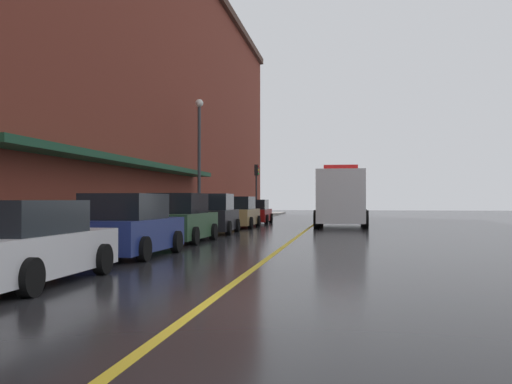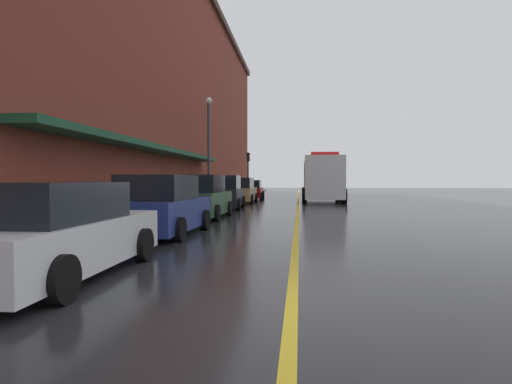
{
  "view_description": "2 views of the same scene",
  "coord_description": "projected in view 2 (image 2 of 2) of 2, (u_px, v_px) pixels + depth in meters",
  "views": [
    {
      "loc": [
        2.09,
        -8.67,
        1.55
      ],
      "look_at": [
        -2.8,
        23.1,
        1.98
      ],
      "focal_mm": 41.72,
      "sensor_mm": 36.0,
      "label": 1
    },
    {
      "loc": [
        0.1,
        -4.95,
        1.58
      ],
      "look_at": [
        -2.72,
        22.45,
        0.8
      ],
      "focal_mm": 29.87,
      "sensor_mm": 36.0,
      "label": 2
    }
  ],
  "objects": [
    {
      "name": "parked_car_3",
      "position": [
        225.0,
        193.0,
        23.32
      ],
      "size": [
        2.1,
        4.25,
        1.83
      ],
      "rotation": [
        0.0,
        0.0,
        1.61
      ],
      "color": "black",
      "rests_on": "ground"
    },
    {
      "name": "parked_car_4",
      "position": [
        241.0,
        191.0,
        29.22
      ],
      "size": [
        2.01,
        4.28,
        1.74
      ],
      "rotation": [
        0.0,
        0.0,
        1.56
      ],
      "color": "#A5844C",
      "rests_on": "ground"
    },
    {
      "name": "parked_car_1",
      "position": [
        161.0,
        207.0,
        12.25
      ],
      "size": [
        2.19,
        4.36,
        1.72
      ],
      "rotation": [
        0.0,
        0.0,
        1.55
      ],
      "color": "navy",
      "rests_on": "ground"
    },
    {
      "name": "lane_center_stripe",
      "position": [
        298.0,
        202.0,
        29.84
      ],
      "size": [
        0.16,
        70.0,
        0.01
      ],
      "primitive_type": "cube",
      "color": "gold",
      "rests_on": "ground"
    },
    {
      "name": "parked_car_2",
      "position": [
        201.0,
        198.0,
        17.68
      ],
      "size": [
        2.1,
        4.36,
        1.79
      ],
      "rotation": [
        0.0,
        0.0,
        1.55
      ],
      "color": "#2D5133",
      "rests_on": "ground"
    },
    {
      "name": "box_truck",
      "position": [
        322.0,
        179.0,
        30.91
      ],
      "size": [
        2.93,
        7.55,
        3.43
      ],
      "rotation": [
        0.0,
        0.0,
        -1.57
      ],
      "color": "silver",
      "rests_on": "ground"
    },
    {
      "name": "brick_building_left",
      "position": [
        122.0,
        81.0,
        29.85
      ],
      "size": [
        11.01,
        64.0,
        17.1
      ],
      "color": "maroon",
      "rests_on": "ground"
    },
    {
      "name": "street_lamp_left",
      "position": [
        209.0,
        138.0,
        28.37
      ],
      "size": [
        0.44,
        0.44,
        6.94
      ],
      "color": "#33383D",
      "rests_on": "sidewalk_left"
    },
    {
      "name": "parked_car_0",
      "position": [
        54.0,
        233.0,
        6.86
      ],
      "size": [
        2.1,
        4.71,
        1.55
      ],
      "rotation": [
        0.0,
        0.0,
        1.58
      ],
      "color": "silver",
      "rests_on": "ground"
    },
    {
      "name": "parked_car_5",
      "position": [
        251.0,
        190.0,
        34.47
      ],
      "size": [
        2.15,
        4.5,
        1.57
      ],
      "rotation": [
        0.0,
        0.0,
        1.6
      ],
      "color": "maroon",
      "rests_on": "ground"
    },
    {
      "name": "sidewalk_left",
      "position": [
        211.0,
        201.0,
        30.47
      ],
      "size": [
        2.4,
        70.0,
        0.15
      ],
      "primitive_type": "cube",
      "color": "gray",
      "rests_on": "ground"
    },
    {
      "name": "parking_meter_1",
      "position": [
        172.0,
        192.0,
        18.2
      ],
      "size": [
        0.14,
        0.18,
        1.33
      ],
      "color": "#4C4C51",
      "rests_on": "sidewalk_left"
    },
    {
      "name": "traffic_light_near",
      "position": [
        248.0,
        165.0,
        44.69
      ],
      "size": [
        0.38,
        0.36,
        4.3
      ],
      "color": "#232326",
      "rests_on": "sidewalk_left"
    },
    {
      "name": "parking_meter_0",
      "position": [
        175.0,
        192.0,
        18.69
      ],
      "size": [
        0.14,
        0.18,
        1.33
      ],
      "color": "#4C4C51",
      "rests_on": "sidewalk_left"
    },
    {
      "name": "ground_plane",
      "position": [
        298.0,
        202.0,
        29.84
      ],
      "size": [
        112.0,
        112.0,
        0.0
      ],
      "primitive_type": "plane",
      "color": "#232326"
    }
  ]
}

